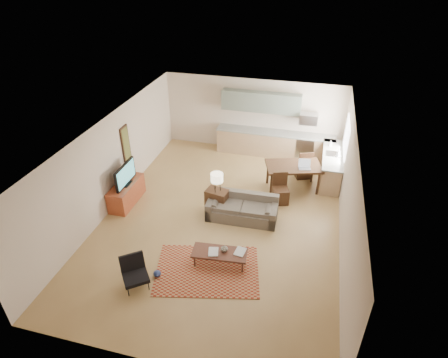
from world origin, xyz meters
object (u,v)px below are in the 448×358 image
(tv_credenza, at_px, (127,193))
(sofa, at_px, (242,208))
(dining_table, at_px, (292,177))
(console_table, at_px, (217,201))
(armchair, at_px, (135,274))
(coffee_table, at_px, (220,258))

(tv_credenza, bearing_deg, sofa, 1.46)
(tv_credenza, bearing_deg, dining_table, 22.89)
(sofa, height_order, console_table, console_table)
(armchair, height_order, tv_credenza, armchair)
(console_table, height_order, dining_table, dining_table)
(armchair, height_order, console_table, armchair)
(armchair, distance_m, console_table, 3.35)
(tv_credenza, relative_size, dining_table, 0.85)
(coffee_table, bearing_deg, armchair, -150.69)
(tv_credenza, xyz_separation_m, dining_table, (4.72, 1.99, 0.10))
(sofa, height_order, tv_credenza, sofa)
(tv_credenza, xyz_separation_m, console_table, (2.75, 0.24, 0.03))
(console_table, relative_size, dining_table, 0.43)
(console_table, xyz_separation_m, dining_table, (1.98, 1.76, 0.06))
(armchair, relative_size, tv_credenza, 0.51)
(sofa, bearing_deg, console_table, 167.68)
(coffee_table, relative_size, dining_table, 0.79)
(coffee_table, height_order, console_table, console_table)
(armchair, bearing_deg, sofa, 21.73)
(armchair, distance_m, tv_credenza, 3.42)
(sofa, bearing_deg, coffee_table, -95.70)
(armchair, xyz_separation_m, dining_table, (3.01, 4.95, 0.06))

